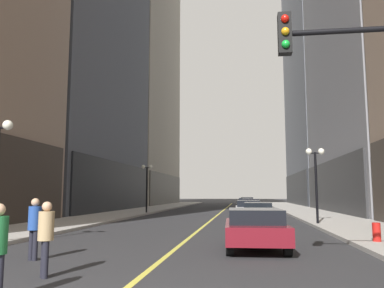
{
  "coord_description": "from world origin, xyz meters",
  "views": [
    {
      "loc": [
        2.29,
        -4.67,
        1.82
      ],
      "look_at": [
        -3.33,
        37.88,
        7.26
      ],
      "focal_mm": 36.69,
      "sensor_mm": 36.0,
      "label": 1
    }
  ],
  "objects": [
    {
      "name": "sidewalk_right",
      "position": [
        8.25,
        35.0,
        0.07
      ],
      "size": [
        4.5,
        78.0,
        0.15
      ],
      "primitive_type": "cube",
      "color": "#ADA8A0",
      "rests_on": "ground"
    },
    {
      "name": "car_red",
      "position": [
        2.91,
        34.38,
        0.72
      ],
      "size": [
        1.97,
        4.73,
        1.32
      ],
      "color": "#B21919",
      "rests_on": "ground"
    },
    {
      "name": "lane_centre_stripe",
      "position": [
        0.0,
        35.0,
        0.0
      ],
      "size": [
        0.16,
        70.0,
        0.01
      ],
      "primitive_type": "cube",
      "color": "#E5D64C",
      "rests_on": "ground"
    },
    {
      "name": "pedestrian_in_tan_trench",
      "position": [
        -2.06,
        3.65,
        0.96
      ],
      "size": [
        0.48,
        0.48,
        1.65
      ],
      "color": "black",
      "rests_on": "ground"
    },
    {
      "name": "pedestrian_in_blue_hoodie",
      "position": [
        -3.5,
        5.71,
        0.99
      ],
      "size": [
        0.44,
        0.44,
        1.69
      ],
      "color": "black",
      "rests_on": "ground"
    },
    {
      "name": "fire_hydrant_right",
      "position": [
        6.9,
        10.16,
        0.4
      ],
      "size": [
        0.28,
        0.28,
        0.8
      ],
      "primitive_type": "cylinder",
      "color": "red",
      "rests_on": "ground"
    },
    {
      "name": "street_lamp_left_far",
      "position": [
        -6.4,
        29.97,
        3.26
      ],
      "size": [
        1.06,
        0.36,
        4.43
      ],
      "color": "black",
      "rests_on": "ground"
    },
    {
      "name": "car_black",
      "position": [
        2.65,
        52.14,
        0.72
      ],
      "size": [
        2.01,
        4.21,
        1.32
      ],
      "color": "black",
      "rests_on": "ground"
    },
    {
      "name": "car_green",
      "position": [
        3.06,
        18.38,
        0.72
      ],
      "size": [
        1.83,
        4.59,
        1.32
      ],
      "color": "#196038",
      "rests_on": "ground"
    },
    {
      "name": "ground_plane",
      "position": [
        0.0,
        35.0,
        0.0
      ],
      "size": [
        200.0,
        200.0,
        0.0
      ],
      "primitive_type": "plane",
      "color": "#2D2D30"
    },
    {
      "name": "street_lamp_right_mid",
      "position": [
        6.4,
        18.64,
        3.26
      ],
      "size": [
        1.06,
        0.36,
        4.43
      ],
      "color": "black",
      "rests_on": "ground"
    },
    {
      "name": "car_silver",
      "position": [
        2.57,
        25.27,
        0.72
      ],
      "size": [
        1.95,
        4.31,
        1.32
      ],
      "color": "#B7B7BC",
      "rests_on": "ground"
    },
    {
      "name": "car_maroon",
      "position": [
        2.62,
        8.74,
        0.72
      ],
      "size": [
        2.08,
        4.48,
        1.32
      ],
      "color": "maroon",
      "rests_on": "ground"
    },
    {
      "name": "car_white",
      "position": [
        2.46,
        42.99,
        0.72
      ],
      "size": [
        1.81,
        4.44,
        1.32
      ],
      "color": "silver",
      "rests_on": "ground"
    },
    {
      "name": "sidewalk_left",
      "position": [
        -8.25,
        35.0,
        0.07
      ],
      "size": [
        4.5,
        78.0,
        0.15
      ],
      "primitive_type": "cube",
      "color": "#ADA8A0",
      "rests_on": "ground"
    }
  ]
}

